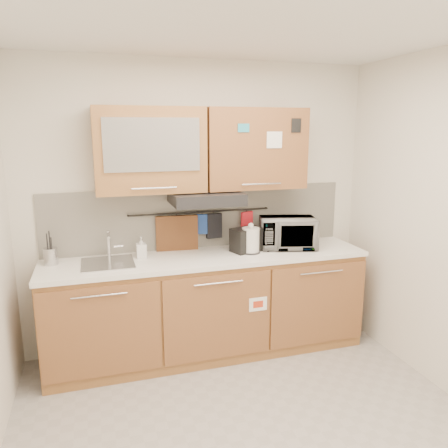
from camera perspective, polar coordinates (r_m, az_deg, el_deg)
floor at (r=3.23m, az=4.10°, el=-26.06°), size 3.20×3.20×0.00m
ceiling at (r=2.60m, az=5.08°, el=25.52°), size 3.20×3.20×0.00m
wall_back at (r=4.03m, az=-3.25°, el=2.27°), size 3.20×0.00×3.20m
base_cabinet at (r=4.00m, az=-2.02°, el=-11.21°), size 2.80×0.64×0.88m
countertop at (r=3.83m, az=-2.07°, el=-4.42°), size 2.82×0.62×0.04m
backsplash at (r=4.03m, az=-3.19°, el=0.84°), size 2.80×0.02×0.56m
upper_cabinets at (r=3.80m, az=-2.77°, el=9.72°), size 1.82×0.37×0.70m
range_hood at (r=3.77m, az=-2.37°, el=3.42°), size 0.60×0.46×0.10m
sink at (r=3.72m, az=-14.92°, el=-4.94°), size 0.42×0.40×0.26m
utensil_rail at (r=3.99m, az=-3.07°, el=1.58°), size 1.30×0.02×0.02m
utensil_crock at (r=3.82m, az=-21.70°, el=-3.90°), size 0.11×0.11×0.28m
kettle at (r=3.89m, az=3.51°, el=-2.20°), size 0.20×0.18×0.27m
toaster at (r=3.93m, az=3.04°, el=-2.03°), size 0.32×0.25×0.21m
microwave at (r=4.09m, az=8.34°, el=-1.15°), size 0.57×0.46×0.28m
soap_bottle at (r=3.80m, az=-10.76°, el=-3.02°), size 0.08×0.08×0.18m
cutting_board at (r=3.98m, az=-6.13°, el=-2.23°), size 0.38×0.06×0.47m
oven_mitt at (r=4.00m, az=-2.81°, el=-0.01°), size 0.11×0.05×0.18m
dark_pouch at (r=4.03m, az=-1.31°, el=-0.24°), size 0.15×0.07×0.23m
pot_holder at (r=4.12m, az=3.02°, el=0.51°), size 0.13×0.07×0.16m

